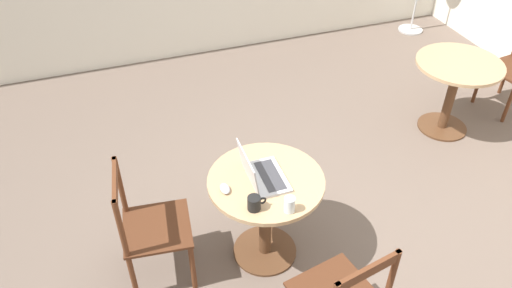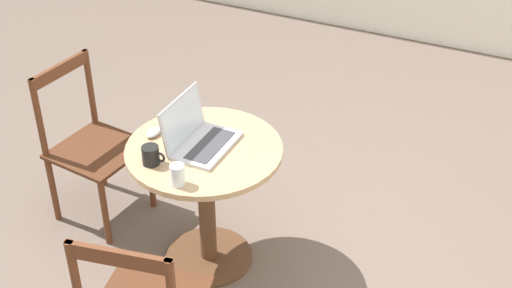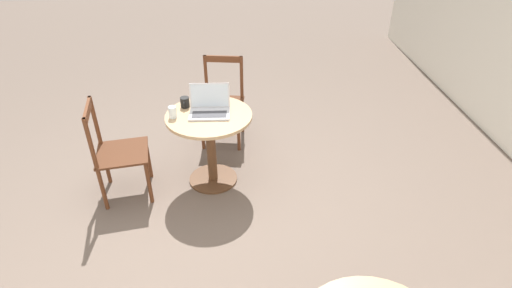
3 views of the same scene
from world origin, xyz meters
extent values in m
plane|color=#66564C|center=(0.00, 0.00, 0.00)|extent=(16.00, 16.00, 0.00)
cylinder|color=#51331E|center=(-0.42, 0.07, 0.01)|extent=(0.46, 0.46, 0.02)
cylinder|color=#51331E|center=(-0.42, 0.07, 0.36)|extent=(0.09, 0.09, 0.67)
cylinder|color=tan|center=(-0.42, 0.07, 0.71)|extent=(0.77, 0.77, 0.03)
cylinder|color=#562D19|center=(-0.49, -0.55, 0.21)|extent=(0.04, 0.04, 0.43)
cylinder|color=#562D19|center=(-0.11, -0.48, 0.21)|extent=(0.04, 0.04, 0.43)
cylinder|color=#562D19|center=(-0.42, -0.93, 0.21)|extent=(0.04, 0.04, 0.43)
cylinder|color=#562D19|center=(-0.04, -0.86, 0.21)|extent=(0.04, 0.04, 0.43)
cube|color=#492715|center=(-0.27, -0.70, 0.44)|extent=(0.52, 0.52, 0.02)
cylinder|color=#562D19|center=(-0.42, -0.93, 0.68)|extent=(0.04, 0.04, 0.47)
cylinder|color=#562D19|center=(-0.04, -0.86, 0.68)|extent=(0.04, 0.04, 0.47)
cube|color=#562D19|center=(-0.23, -0.90, 0.88)|extent=(0.42, 0.10, 0.07)
cylinder|color=#562D19|center=(-0.93, 0.32, 0.21)|extent=(0.04, 0.04, 0.43)
cylinder|color=#562D19|center=(-0.98, -0.06, 0.21)|extent=(0.04, 0.04, 0.43)
cylinder|color=#562D19|center=(-1.32, 0.37, 0.21)|extent=(0.04, 0.04, 0.43)
cylinder|color=#562D19|center=(-1.36, -0.02, 0.21)|extent=(0.04, 0.04, 0.43)
cube|color=#492715|center=(-1.15, 0.15, 0.44)|extent=(0.49, 0.49, 0.02)
cylinder|color=#562D19|center=(-1.32, 0.37, 0.68)|extent=(0.04, 0.04, 0.47)
cylinder|color=#562D19|center=(-1.36, -0.02, 0.68)|extent=(0.04, 0.04, 0.47)
cube|color=#562D19|center=(-1.34, 0.18, 0.88)|extent=(0.07, 0.42, 0.07)
cube|color=#B7B7BC|center=(-0.41, 0.08, 0.73)|extent=(0.23, 0.36, 0.02)
cube|color=#38383D|center=(-0.39, 0.08, 0.74)|extent=(0.13, 0.30, 0.00)
cube|color=#B7B7BC|center=(-0.53, 0.08, 0.85)|extent=(0.04, 0.35, 0.22)
cube|color=silver|center=(-0.53, 0.08, 0.85)|extent=(0.03, 0.33, 0.20)
ellipsoid|color=#B7B7BC|center=(-0.70, 0.06, 0.74)|extent=(0.06, 0.10, 0.03)
cylinder|color=black|center=(-0.57, -0.15, 0.77)|extent=(0.08, 0.08, 0.09)
torus|color=black|center=(-0.52, -0.15, 0.77)|extent=(0.05, 0.01, 0.05)
cylinder|color=silver|center=(-0.38, -0.24, 0.77)|extent=(0.07, 0.07, 0.10)
camera|label=1|loc=(-1.27, -2.16, 2.93)|focal=35.00mm
camera|label=2|loc=(1.04, -2.41, 2.67)|focal=50.00mm
camera|label=3|loc=(2.70, 0.35, 2.41)|focal=28.00mm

